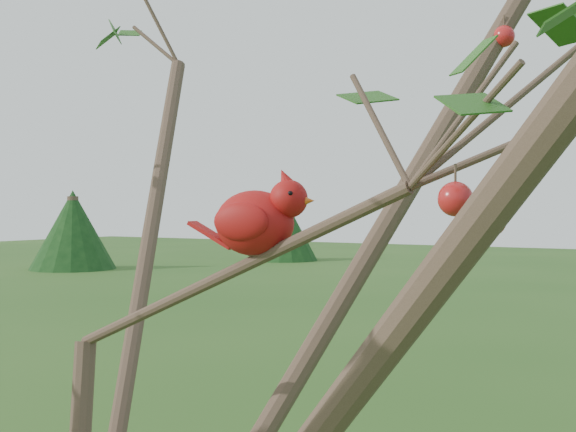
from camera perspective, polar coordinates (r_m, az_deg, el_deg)
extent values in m
sphere|color=#B41919|center=(1.43, 16.69, 13.44)|extent=(0.04, 0.04, 0.04)
sphere|color=#B41919|center=(0.84, 13.08, 1.32)|extent=(0.04, 0.04, 0.04)
sphere|color=#B41919|center=(0.87, 15.60, -0.32)|extent=(0.04, 0.04, 0.04)
sphere|color=#B41919|center=(0.92, 13.73, -1.25)|extent=(0.04, 0.04, 0.04)
ellipsoid|color=#AE150E|center=(1.00, -2.67, -0.56)|extent=(0.13, 0.10, 0.09)
sphere|color=#AE150E|center=(0.98, 0.04, 1.36)|extent=(0.06, 0.06, 0.05)
cone|color=#AE150E|center=(0.98, -0.19, 2.89)|extent=(0.04, 0.03, 0.04)
cone|color=#D85914|center=(0.97, 1.49, 1.21)|extent=(0.03, 0.02, 0.02)
ellipsoid|color=black|center=(0.97, 1.00, 1.16)|extent=(0.02, 0.03, 0.02)
cube|color=#AE150E|center=(1.03, -6.01, -1.51)|extent=(0.07, 0.04, 0.04)
ellipsoid|color=#AE150E|center=(1.03, -2.10, -0.38)|extent=(0.08, 0.04, 0.05)
ellipsoid|color=#AE150E|center=(0.97, -3.75, -0.44)|extent=(0.08, 0.04, 0.05)
cylinder|color=#3B2B1F|center=(30.06, -0.29, -1.25)|extent=(0.36, 0.36, 2.40)
cone|color=black|center=(30.06, -0.29, -1.05)|extent=(2.80, 2.80, 2.60)
cylinder|color=#3B2B1F|center=(26.86, -16.64, -1.27)|extent=(0.39, 0.39, 2.60)
cone|color=black|center=(26.86, -16.64, -1.04)|extent=(3.04, 3.04, 2.82)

